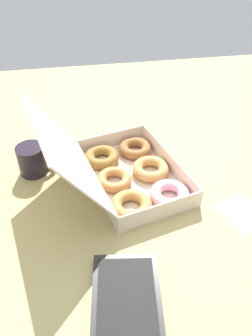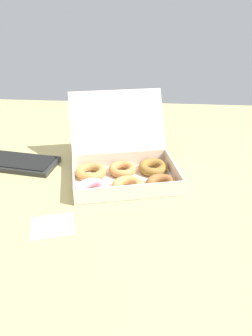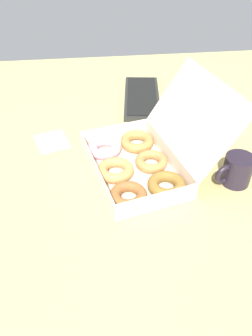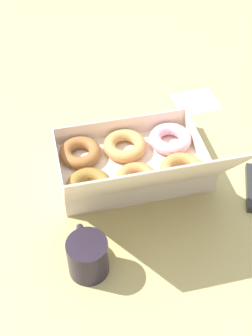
{
  "view_description": "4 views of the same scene",
  "coord_description": "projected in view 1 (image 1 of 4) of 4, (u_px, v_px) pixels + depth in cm",
  "views": [
    {
      "loc": [
        -68.17,
        15.2,
        62.06
      ],
      "look_at": [
        3.93,
        2.57,
        2.87
      ],
      "focal_mm": 35.0,
      "sensor_mm": 36.0,
      "label": 1
    },
    {
      "loc": [
        10.3,
        -94.86,
        58.18
      ],
      "look_at": [
        2.36,
        2.21,
        4.74
      ],
      "focal_mm": 35.0,
      "sensor_mm": 36.0,
      "label": 2
    },
    {
      "loc": [
        76.54,
        -10.2,
        63.15
      ],
      "look_at": [
        4.81,
        -1.72,
        3.42
      ],
      "focal_mm": 35.0,
      "sensor_mm": 36.0,
      "label": 3
    },
    {
      "loc": [
        2.74,
        78.56,
        82.58
      ],
      "look_at": [
        3.24,
        3.14,
        2.09
      ],
      "focal_mm": 50.0,
      "sensor_mm": 36.0,
      "label": 4
    }
  ],
  "objects": [
    {
      "name": "coffee_mug",
      "position": [
        33.0,
        159.0,
        0.95
      ],
      "size": [
        8.1,
        11.44,
        8.8
      ],
      "color": "#241D2A",
      "rests_on": "ground_plane"
    },
    {
      "name": "ground_plane",
      "position": [
        137.0,
        186.0,
        0.94
      ],
      "size": [
        180.0,
        180.0,
        2.0
      ],
      "primitive_type": "cube",
      "color": "tan"
    },
    {
      "name": "donut_box",
      "position": [
        127.0,
        172.0,
        0.92
      ],
      "size": [
        42.14,
        43.76,
        25.22
      ],
      "color": "beige",
      "rests_on": "ground_plane"
    },
    {
      "name": "paper_napkin",
      "position": [
        242.0,
        213.0,
        0.84
      ],
      "size": [
        14.12,
        12.97,
        0.15
      ],
      "primitive_type": "cube",
      "rotation": [
        0.0,
        0.0,
        0.31
      ],
      "color": "white",
      "rests_on": "ground_plane"
    }
  ]
}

